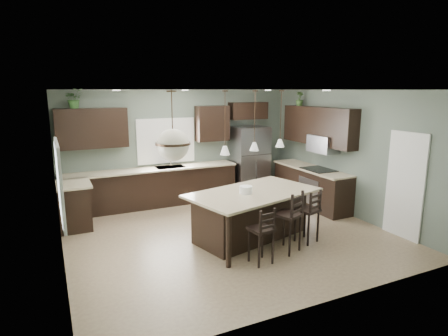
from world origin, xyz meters
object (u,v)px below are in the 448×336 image
bar_stool_left (261,235)px  kitchen_island (253,215)px  plant_back_left (74,98)px  refrigerator (249,161)px  serving_dish (246,190)px  bar_stool_right (307,216)px  bar_stool_center (287,221)px

bar_stool_left → kitchen_island: bearing=60.8°
kitchen_island → plant_back_left: plant_back_left is taller
refrigerator → serving_dish: 3.21m
bar_stool_left → bar_stool_right: bearing=11.5°
kitchen_island → bar_stool_left: bearing=-127.3°
serving_dish → bar_stool_left: (-0.22, -0.93, -0.51)m
kitchen_island → serving_dish: (-0.19, -0.05, 0.53)m
refrigerator → bar_stool_center: 3.70m
bar_stool_center → bar_stool_right: 0.61m
refrigerator → serving_dish: size_ratio=7.71×
refrigerator → bar_stool_center: refrigerator is taller
kitchen_island → bar_stool_left: bar_stool_left is taller
plant_back_left → serving_dish: bearing=-48.8°
bar_stool_left → bar_stool_center: size_ratio=0.87×
bar_stool_left → bar_stool_right: size_ratio=0.95×
refrigerator → bar_stool_center: (-1.19, -3.49, -0.37)m
plant_back_left → bar_stool_left: bearing=-58.5°
bar_stool_left → plant_back_left: bearing=115.2°
kitchen_island → serving_dish: size_ratio=10.12×
refrigerator → serving_dish: refrigerator is taller
kitchen_island → plant_back_left: 4.61m
refrigerator → plant_back_left: size_ratio=4.30×
bar_stool_right → refrigerator: bearing=63.0°
refrigerator → serving_dish: bearing=-120.4°
refrigerator → bar_stool_right: size_ratio=1.82×
serving_dish → bar_stool_right: size_ratio=0.24×
refrigerator → serving_dish: (-1.62, -2.76, 0.07)m
plant_back_left → kitchen_island: bearing=-46.3°
bar_stool_right → plant_back_left: plant_back_left is taller
bar_stool_center → plant_back_left: 5.23m
serving_dish → bar_stool_left: bearing=-103.2°
bar_stool_center → plant_back_left: plant_back_left is taller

